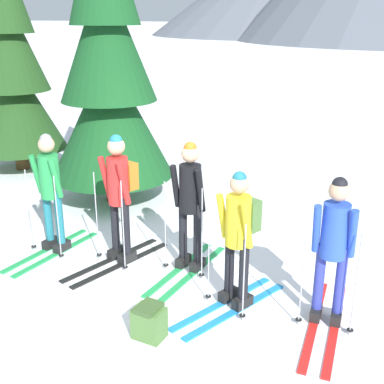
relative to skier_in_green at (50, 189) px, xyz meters
The scene contains 9 objects.
ground_plane 2.04m from the skier_in_green, ahead, with size 400.00×400.00×0.00m, color white.
skier_in_green is the anchor object (origin of this frame).
skier_in_red 1.04m from the skier_in_green, 11.71° to the left, with size 0.67×1.69×1.77m.
skier_in_black 2.01m from the skier_in_green, 12.52° to the left, with size 0.61×1.67×1.73m.
skier_in_yellow 2.85m from the skier_in_green, ahead, with size 0.82×1.64×1.63m.
skier_in_blue 3.86m from the skier_in_green, ahead, with size 0.61×1.79×1.67m.
pine_tree_near 2.53m from the skier_in_green, 103.12° to the left, with size 2.13×2.13×5.14m.
pine_tree_mid 4.54m from the skier_in_green, 142.23° to the left, with size 1.99×1.99×4.82m.
backpack_on_snow_front 2.65m from the skier_in_green, 25.12° to the right, with size 0.32×0.28×0.38m.
Camera 1 is at (2.98, -4.85, 3.20)m, focal length 46.33 mm.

